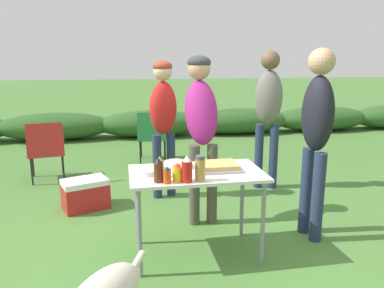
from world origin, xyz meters
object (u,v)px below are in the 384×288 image
at_px(mustard_bottle, 177,172).
at_px(cooler_box, 85,194).
at_px(mixing_bowl, 176,164).
at_px(camp_chair_near_hedge, 152,134).
at_px(ketchup_bottle, 187,169).
at_px(beer_bottle, 160,167).
at_px(food_tray, 217,166).
at_px(spice_jar, 200,169).
at_px(standing_person_in_navy_coat, 317,126).
at_px(standing_person_in_olive_jacket, 163,113).
at_px(standing_person_in_red_jacket, 201,117).
at_px(standing_person_in_dark_puffer, 268,106).
at_px(plate_stack, 148,171).
at_px(bbq_sauce_bottle, 158,170).
at_px(hot_sauce_bottle, 167,175).
at_px(paper_cup_stack, 176,168).
at_px(folding_table, 196,181).
at_px(camp_chair_green_behind_table, 46,148).

xyz_separation_m(mustard_bottle, cooler_box, (-0.84, 1.43, -0.64)).
height_order(mixing_bowl, camp_chair_near_hedge, camp_chair_near_hedge).
relative_size(ketchup_bottle, cooler_box, 0.37).
distance_m(beer_bottle, mustard_bottle, 0.17).
bearing_deg(food_tray, spice_jar, -127.29).
height_order(beer_bottle, standing_person_in_navy_coat, standing_person_in_navy_coat).
bearing_deg(mixing_bowl, camp_chair_near_hedge, 89.55).
height_order(beer_bottle, standing_person_in_olive_jacket, standing_person_in_olive_jacket).
xyz_separation_m(spice_jar, ketchup_bottle, (-0.10, -0.02, 0.00)).
bearing_deg(cooler_box, beer_bottle, 98.58).
relative_size(beer_bottle, standing_person_in_olive_jacket, 0.10).
relative_size(standing_person_in_red_jacket, standing_person_in_dark_puffer, 0.96).
height_order(plate_stack, mustard_bottle, mustard_bottle).
relative_size(standing_person_in_red_jacket, standing_person_in_navy_coat, 0.97).
distance_m(standing_person_in_dark_puffer, standing_person_in_olive_jacket, 1.34).
bearing_deg(spice_jar, bbq_sauce_bottle, 175.97).
bearing_deg(mixing_bowl, standing_person_in_red_jacket, 59.48).
bearing_deg(standing_person_in_dark_puffer, beer_bottle, -114.14).
distance_m(mustard_bottle, camp_chair_near_hedge, 3.29).
height_order(hot_sauce_bottle, cooler_box, hot_sauce_bottle).
height_order(paper_cup_stack, hot_sauce_bottle, hot_sauce_bottle).
height_order(bbq_sauce_bottle, standing_person_in_navy_coat, standing_person_in_navy_coat).
height_order(plate_stack, standing_person_in_dark_puffer, standing_person_in_dark_puffer).
relative_size(food_tray, cooler_box, 0.67).
bearing_deg(plate_stack, beer_bottle, -50.30).
relative_size(beer_bottle, hot_sauce_bottle, 1.29).
relative_size(plate_stack, paper_cup_stack, 2.05).
distance_m(food_tray, mixing_bowl, 0.36).
distance_m(mixing_bowl, bbq_sauce_bottle, 0.40).
relative_size(food_tray, camp_chair_near_hedge, 0.45).
bearing_deg(camp_chair_near_hedge, cooler_box, -111.25).
relative_size(paper_cup_stack, ketchup_bottle, 0.48).
bearing_deg(spice_jar, standing_person_in_navy_coat, 17.78).
height_order(paper_cup_stack, mustard_bottle, mustard_bottle).
bearing_deg(standing_person_in_olive_jacket, folding_table, -103.45).
bearing_deg(folding_table, standing_person_in_navy_coat, 6.85).
bearing_deg(mixing_bowl, spice_jar, -69.98).
xyz_separation_m(spice_jar, standing_person_in_dark_puffer, (1.23, 1.76, 0.24)).
xyz_separation_m(folding_table, mustard_bottle, (-0.19, -0.21, 0.15)).
xyz_separation_m(standing_person_in_red_jacket, standing_person_in_dark_puffer, (1.03, 0.80, -0.01)).
distance_m(bbq_sauce_bottle, camp_chair_green_behind_table, 2.85).
distance_m(beer_bottle, standing_person_in_dark_puffer, 2.24).
xyz_separation_m(mustard_bottle, standing_person_in_dark_puffer, (1.41, 1.74, 0.27)).
xyz_separation_m(standing_person_in_dark_puffer, cooler_box, (-2.25, -0.31, -0.91)).
relative_size(mixing_bowl, camp_chair_green_behind_table, 0.30).
bearing_deg(mustard_bottle, mixing_bowl, 84.24).
xyz_separation_m(mixing_bowl, camp_chair_green_behind_table, (-1.48, 2.16, -0.31)).
xyz_separation_m(paper_cup_stack, bbq_sauce_bottle, (-0.16, -0.16, 0.04)).
xyz_separation_m(beer_bottle, standing_person_in_red_jacket, (0.50, 0.81, 0.26)).
bearing_deg(ketchup_bottle, food_tray, 42.65).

